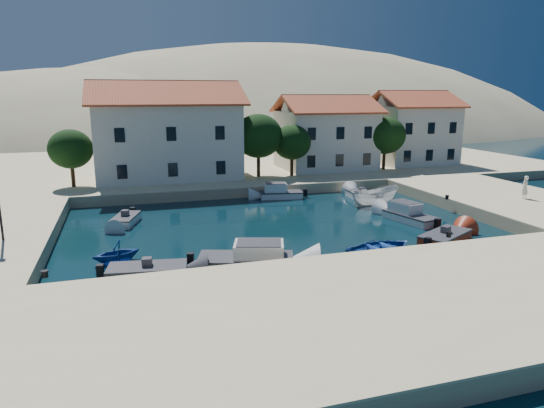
{
  "coord_description": "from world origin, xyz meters",
  "views": [
    {
      "loc": [
        -10.41,
        -22.81,
        9.39
      ],
      "look_at": [
        -0.82,
        8.33,
        2.0
      ],
      "focal_mm": 32.0,
      "sensor_mm": 36.0,
      "label": 1
    }
  ],
  "objects_px": {
    "building_mid": "(326,131)",
    "cabin_cruiser_east": "(410,216)",
    "rowboat_south": "(381,253)",
    "pedestrian": "(525,187)",
    "cabin_cruiser_south": "(246,259)",
    "building_right": "(412,127)",
    "building_left": "(167,129)",
    "boat_east": "(375,205)"
  },
  "relations": [
    {
      "from": "building_right",
      "to": "cabin_cruiser_east",
      "type": "bearing_deg",
      "value": -122.4
    },
    {
      "from": "cabin_cruiser_south",
      "to": "rowboat_south",
      "type": "relative_size",
      "value": 1.27
    },
    {
      "from": "building_mid",
      "to": "rowboat_south",
      "type": "distance_m",
      "value": 28.7
    },
    {
      "from": "building_right",
      "to": "cabin_cruiser_east",
      "type": "distance_m",
      "value": 26.64
    },
    {
      "from": "rowboat_south",
      "to": "cabin_cruiser_east",
      "type": "distance_m",
      "value": 8.4
    },
    {
      "from": "building_mid",
      "to": "cabin_cruiser_east",
      "type": "distance_m",
      "value": 21.72
    },
    {
      "from": "building_left",
      "to": "cabin_cruiser_east",
      "type": "bearing_deg",
      "value": -51.51
    },
    {
      "from": "building_mid",
      "to": "building_right",
      "type": "distance_m",
      "value": 12.04
    },
    {
      "from": "building_mid",
      "to": "cabin_cruiser_east",
      "type": "height_order",
      "value": "building_mid"
    },
    {
      "from": "building_left",
      "to": "building_mid",
      "type": "relative_size",
      "value": 1.4
    },
    {
      "from": "building_right",
      "to": "cabin_cruiser_south",
      "type": "xyz_separation_m",
      "value": [
        -28.27,
        -27.97,
        -5.0
      ]
    },
    {
      "from": "building_left",
      "to": "cabin_cruiser_east",
      "type": "xyz_separation_m",
      "value": [
        15.98,
        -20.1,
        -5.46
      ]
    },
    {
      "from": "cabin_cruiser_south",
      "to": "rowboat_south",
      "type": "xyz_separation_m",
      "value": [
        8.39,
        -0.13,
        -0.48
      ]
    },
    {
      "from": "rowboat_south",
      "to": "pedestrian",
      "type": "distance_m",
      "value": 18.16
    },
    {
      "from": "building_right",
      "to": "pedestrian",
      "type": "bearing_deg",
      "value": -98.02
    },
    {
      "from": "building_mid",
      "to": "pedestrian",
      "type": "xyz_separation_m",
      "value": [
        8.95,
        -20.6,
        -3.28
      ]
    },
    {
      "from": "building_left",
      "to": "rowboat_south",
      "type": "xyz_separation_m",
      "value": [
        10.11,
        -26.1,
        -5.94
      ]
    },
    {
      "from": "building_left",
      "to": "cabin_cruiser_south",
      "type": "xyz_separation_m",
      "value": [
        1.73,
        -25.97,
        -5.46
      ]
    },
    {
      "from": "building_left",
      "to": "building_right",
      "type": "relative_size",
      "value": 1.56
    },
    {
      "from": "rowboat_south",
      "to": "boat_east",
      "type": "xyz_separation_m",
      "value": [
        6.08,
        11.85,
        0.0
      ]
    },
    {
      "from": "cabin_cruiser_south",
      "to": "cabin_cruiser_east",
      "type": "bearing_deg",
      "value": 39.81
    },
    {
      "from": "building_right",
      "to": "rowboat_south",
      "type": "distance_m",
      "value": 34.85
    },
    {
      "from": "building_right",
      "to": "cabin_cruiser_south",
      "type": "relative_size",
      "value": 1.66
    },
    {
      "from": "cabin_cruiser_east",
      "to": "pedestrian",
      "type": "height_order",
      "value": "pedestrian"
    },
    {
      "from": "building_left",
      "to": "building_mid",
      "type": "xyz_separation_m",
      "value": [
        18.0,
        1.0,
        -0.71
      ]
    },
    {
      "from": "building_left",
      "to": "boat_east",
      "type": "bearing_deg",
      "value": -41.35
    },
    {
      "from": "building_left",
      "to": "boat_east",
      "type": "distance_m",
      "value": 22.37
    },
    {
      "from": "rowboat_south",
      "to": "cabin_cruiser_east",
      "type": "relative_size",
      "value": 0.96
    },
    {
      "from": "building_mid",
      "to": "cabin_cruiser_south",
      "type": "distance_m",
      "value": 31.86
    },
    {
      "from": "cabin_cruiser_south",
      "to": "pedestrian",
      "type": "bearing_deg",
      "value": 31.57
    },
    {
      "from": "cabin_cruiser_east",
      "to": "pedestrian",
      "type": "distance_m",
      "value": 11.09
    },
    {
      "from": "rowboat_south",
      "to": "pedestrian",
      "type": "xyz_separation_m",
      "value": [
        16.84,
        6.49,
        1.94
      ]
    },
    {
      "from": "building_right",
      "to": "rowboat_south",
      "type": "xyz_separation_m",
      "value": [
        -19.89,
        -28.1,
        -5.47
      ]
    },
    {
      "from": "building_right",
      "to": "cabin_cruiser_south",
      "type": "bearing_deg",
      "value": -135.31
    },
    {
      "from": "building_left",
      "to": "pedestrian",
      "type": "relative_size",
      "value": 7.78
    },
    {
      "from": "cabin_cruiser_south",
      "to": "building_right",
      "type": "bearing_deg",
      "value": 62.09
    },
    {
      "from": "cabin_cruiser_south",
      "to": "cabin_cruiser_east",
      "type": "xyz_separation_m",
      "value": [
        14.25,
        5.87,
        0.0
      ]
    },
    {
      "from": "rowboat_south",
      "to": "cabin_cruiser_east",
      "type": "height_order",
      "value": "cabin_cruiser_east"
    },
    {
      "from": "cabin_cruiser_east",
      "to": "pedestrian",
      "type": "relative_size",
      "value": 2.48
    },
    {
      "from": "cabin_cruiser_east",
      "to": "building_mid",
      "type": "bearing_deg",
      "value": -18.5
    },
    {
      "from": "cabin_cruiser_south",
      "to": "boat_east",
      "type": "xyz_separation_m",
      "value": [
        14.47,
        11.72,
        -0.48
      ]
    },
    {
      "from": "building_right",
      "to": "cabin_cruiser_east",
      "type": "xyz_separation_m",
      "value": [
        -14.02,
        -22.1,
        -5.0
      ]
    }
  ]
}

